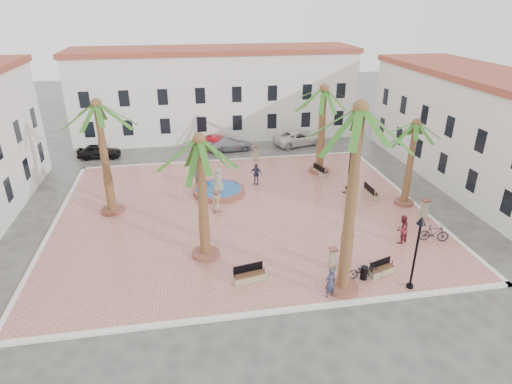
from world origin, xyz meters
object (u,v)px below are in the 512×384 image
(palm_ne, at_px, (324,100))
(pedestrian_fountain_a, at_px, (217,200))
(palm_s, at_px, (359,130))
(bench_s, at_px, (249,277))
(lamppost_e, at_px, (350,156))
(bollard_se, at_px, (333,258))
(palm_nw, at_px, (98,117))
(palm_sw, at_px, (200,155))
(litter_bin, at_px, (364,273))
(car_silver, at_px, (230,144))
(bicycle_a, at_px, (363,270))
(car_white, at_px, (299,138))
(fountain, at_px, (219,190))
(bench_se, at_px, (381,270))
(bollard_e, at_px, (425,209))
(pedestrian_fountain_b, at_px, (256,174))
(pedestrian_north, at_px, (197,174))
(bench_e, at_px, (371,193))
(bench_ne, at_px, (320,172))
(cyclist_a, at_px, (330,283))
(pedestrian_east, at_px, (350,196))
(bollard_n, at_px, (256,153))
(lamppost_s, at_px, (418,241))
(palm_e, at_px, (415,133))
(cyclist_b, at_px, (402,229))
(car_red, at_px, (218,143))
(bicycle_b, at_px, (434,233))

(palm_ne, distance_m, pedestrian_fountain_a, 12.71)
(palm_s, xyz_separation_m, bench_s, (-4.74, 1.60, -8.47))
(lamppost_e, bearing_deg, bollard_se, -115.22)
(palm_nw, relative_size, bench_s, 4.39)
(palm_sw, height_order, palm_s, palm_s)
(litter_bin, distance_m, car_silver, 23.81)
(bicycle_a, distance_m, car_white, 24.04)
(fountain, height_order, car_silver, fountain)
(bench_se, distance_m, pedestrian_fountain_a, 12.50)
(bollard_e, relative_size, car_white, 0.25)
(bollard_e, bearing_deg, pedestrian_fountain_b, 143.15)
(fountain, height_order, pedestrian_north, fountain)
(bench_se, distance_m, car_silver, 23.80)
(fountain, height_order, bicycle_a, fountain)
(bench_e, bearing_deg, litter_bin, 152.49)
(bench_ne, height_order, pedestrian_fountain_a, pedestrian_fountain_a)
(palm_nw, bearing_deg, palm_s, -41.14)
(palm_nw, distance_m, bollard_se, 17.53)
(litter_bin, height_order, cyclist_a, cyclist_a)
(palm_s, bearing_deg, palm_ne, 76.61)
(cyclist_a, distance_m, car_white, 25.68)
(bicycle_a, distance_m, pedestrian_east, 8.89)
(palm_nw, height_order, car_white, palm_nw)
(palm_sw, height_order, bollard_se, palm_sw)
(bench_se, relative_size, pedestrian_fountain_a, 0.88)
(bench_s, distance_m, car_silver, 22.50)
(bollard_e, bearing_deg, pedestrian_fountain_a, 166.29)
(bollard_n, bearing_deg, lamppost_s, -77.17)
(palm_e, height_order, cyclist_b, palm_e)
(palm_ne, xyz_separation_m, pedestrian_fountain_b, (-6.01, -1.75, -5.53))
(litter_bin, height_order, car_red, car_red)
(lamppost_s, distance_m, litter_bin, 3.49)
(bollard_e, relative_size, pedestrian_fountain_a, 0.73)
(palm_nw, relative_size, car_white, 1.51)
(fountain, relative_size, car_white, 0.75)
(pedestrian_fountain_a, bearing_deg, bench_ne, -13.81)
(bench_se, xyz_separation_m, bollard_n, (-3.77, 19.38, 0.46))
(palm_nw, xyz_separation_m, palm_sw, (6.26, -6.95, -0.57))
(palm_nw, xyz_separation_m, pedestrian_fountain_b, (11.09, 3.18, -6.06))
(palm_e, bearing_deg, bicycle_b, -98.54)
(palm_sw, bearing_deg, car_silver, 79.09)
(lamppost_s, distance_m, cyclist_a, 4.93)
(palm_e, xyz_separation_m, bicycle_b, (-0.81, -5.38, -4.93))
(car_white, bearing_deg, pedestrian_east, 162.99)
(palm_nw, height_order, car_silver, palm_nw)
(bench_se, height_order, lamppost_s, lamppost_s)
(fountain, xyz_separation_m, bollard_e, (13.79, -6.66, 0.43))
(pedestrian_north, bearing_deg, bollard_n, -49.82)
(pedestrian_fountain_a, bearing_deg, palm_ne, -11.07)
(fountain, xyz_separation_m, pedestrian_east, (9.28, -4.09, 0.56))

